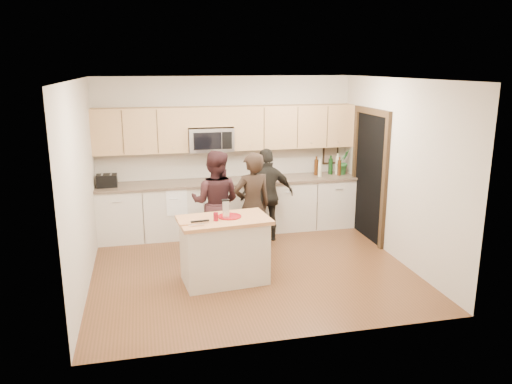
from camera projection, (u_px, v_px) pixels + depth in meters
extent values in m
plane|color=brown|center=(251.00, 268.00, 7.29)|extent=(4.50, 4.50, 0.00)
cube|color=#BAB09E|center=(227.00, 154.00, 8.84)|extent=(4.50, 0.02, 2.70)
cube|color=#BAB09E|center=(293.00, 220.00, 5.06)|extent=(4.50, 0.02, 2.70)
cube|color=#BAB09E|center=(81.00, 186.00, 6.47)|extent=(0.02, 4.00, 2.70)
cube|color=#BAB09E|center=(398.00, 171.00, 7.44)|extent=(0.02, 4.00, 2.70)
cube|color=white|center=(250.00, 79.00, 6.62)|extent=(4.50, 4.00, 0.02)
cube|color=beige|center=(230.00, 207.00, 8.77)|extent=(4.50, 0.62, 0.90)
cube|color=#765F4E|center=(230.00, 181.00, 8.65)|extent=(4.50, 0.66, 0.04)
cube|color=tan|center=(140.00, 131.00, 8.25)|extent=(1.55, 0.33, 0.75)
cube|color=tan|center=(293.00, 126.00, 8.82)|extent=(2.17, 0.33, 0.75)
cube|color=tan|center=(210.00, 116.00, 8.45)|extent=(0.78, 0.33, 0.33)
cube|color=silver|center=(211.00, 139.00, 8.51)|extent=(0.76, 0.40, 0.40)
cube|color=black|center=(207.00, 141.00, 8.30)|extent=(0.47, 0.01, 0.29)
cube|color=black|center=(227.00, 140.00, 8.37)|extent=(0.17, 0.01, 0.29)
cube|color=black|center=(370.00, 177.00, 8.36)|extent=(0.02, 1.05, 2.10)
cube|color=#302212|center=(385.00, 185.00, 7.81)|extent=(0.06, 0.10, 2.10)
cube|color=#302212|center=(355.00, 171.00, 8.90)|extent=(0.06, 0.10, 2.10)
cube|color=#302212|center=(372.00, 111.00, 8.08)|extent=(0.06, 1.25, 0.10)
cube|color=black|center=(330.00, 154.00, 9.27)|extent=(0.30, 0.03, 0.38)
cube|color=tan|center=(331.00, 154.00, 9.25)|extent=(0.24, 0.00, 0.32)
cube|color=white|center=(177.00, 201.00, 8.21)|extent=(0.34, 0.01, 0.48)
cube|color=white|center=(175.00, 184.00, 8.43)|extent=(0.34, 0.60, 0.01)
cube|color=beige|center=(225.00, 252.00, 6.75)|extent=(1.16, 0.75, 0.85)
cube|color=#AC7748|center=(224.00, 220.00, 6.64)|extent=(1.26, 0.81, 0.05)
cylinder|color=maroon|center=(230.00, 216.00, 6.69)|extent=(0.32, 0.32, 0.02)
cube|color=silver|center=(226.00, 209.00, 6.60)|extent=(0.08, 0.05, 0.23)
cube|color=black|center=(226.00, 200.00, 6.57)|extent=(0.10, 0.06, 0.02)
cylinder|color=maroon|center=(216.00, 217.00, 6.52)|extent=(0.06, 0.06, 0.11)
cube|color=#AC7748|center=(189.00, 223.00, 6.42)|extent=(0.29, 0.21, 0.02)
cube|color=black|center=(200.00, 221.00, 6.42)|extent=(0.24, 0.06, 0.02)
cube|color=silver|center=(196.00, 225.00, 6.30)|extent=(0.20, 0.04, 0.01)
cube|color=black|center=(107.00, 181.00, 8.16)|extent=(0.33, 0.24, 0.20)
cube|color=silver|center=(102.00, 175.00, 8.12)|extent=(0.03, 0.17, 0.00)
cube|color=silver|center=(111.00, 174.00, 8.15)|extent=(0.03, 0.17, 0.00)
cylinder|color=#3D1F0B|center=(316.00, 166.00, 9.03)|extent=(0.07, 0.07, 0.34)
cylinder|color=beige|center=(320.00, 168.00, 8.88)|extent=(0.07, 0.07, 0.33)
cylinder|color=black|center=(331.00, 165.00, 9.09)|extent=(0.08, 0.08, 0.35)
cylinder|color=#3D1F0B|center=(339.00, 166.00, 9.00)|extent=(0.06, 0.06, 0.33)
cylinder|color=beige|center=(337.00, 164.00, 9.08)|extent=(0.07, 0.07, 0.39)
imported|color=#2B6D30|center=(343.00, 162.00, 9.08)|extent=(0.30, 0.27, 0.46)
imported|color=black|center=(252.00, 206.00, 7.49)|extent=(0.67, 0.51, 1.64)
imported|color=black|center=(216.00, 202.00, 7.72)|extent=(0.96, 0.86, 1.63)
imported|color=black|center=(267.00, 195.00, 8.27)|extent=(0.95, 0.47, 1.57)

